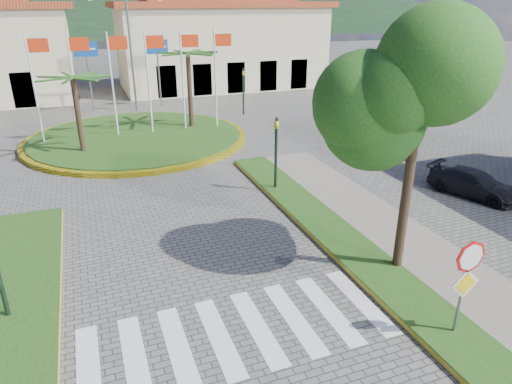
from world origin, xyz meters
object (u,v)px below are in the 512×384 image
object	(u,v)px
roundabout_island	(137,137)
deciduous_tree	(420,98)
car_dark_a	(54,96)
car_dark_b	(233,82)
stop_sign	(467,274)
car_side_right	(474,183)

from	to	relation	value
roundabout_island	deciduous_tree	distance (m)	18.55
car_dark_a	car_dark_b	distance (m)	15.28
car_dark_b	stop_sign	bearing A→B (deg)	158.29
deciduous_tree	car_dark_b	xyz separation A→B (m)	(5.00, 30.90, -4.55)
car_dark_b	car_side_right	bearing A→B (deg)	170.80
deciduous_tree	car_side_right	distance (m)	8.77
roundabout_island	car_dark_b	bearing A→B (deg)	52.95
stop_sign	car_side_right	size ratio (longest dim) A/B	0.72
stop_sign	car_dark_a	distance (m)	34.14
stop_sign	car_dark_b	world-z (taller)	stop_sign
deciduous_tree	car_side_right	xyz separation A→B (m)	(6.50, 3.63, -4.64)
stop_sign	car_side_right	xyz separation A→B (m)	(7.10, 6.67, -1.25)
roundabout_island	car_side_right	world-z (taller)	roundabout_island
stop_sign	deciduous_tree	bearing A→B (deg)	78.82
car_dark_a	car_dark_b	world-z (taller)	car_dark_a
roundabout_island	deciduous_tree	world-z (taller)	deciduous_tree
car_dark_a	car_dark_b	xyz separation A→B (m)	(15.23, 1.21, -0.01)
roundabout_island	car_dark_b	world-z (taller)	roundabout_island
car_dark_a	car_side_right	bearing A→B (deg)	-133.43
car_dark_a	deciduous_tree	bearing A→B (deg)	-147.11
deciduous_tree	car_dark_a	bearing A→B (deg)	109.01
car_dark_a	car_dark_b	bearing A→B (deg)	-71.60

